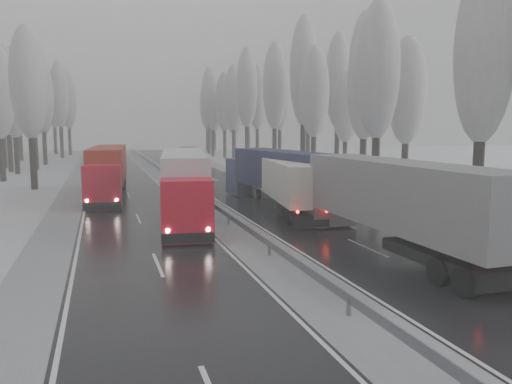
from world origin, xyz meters
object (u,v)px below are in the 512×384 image
truck_red_red (108,168)px  truck_blue_box (279,174)px  truck_cream_box (284,181)px  truck_grey_tarp (386,198)px  box_truck_distant (188,154)px  truck_red_white (184,181)px

truck_red_red → truck_blue_box: bearing=-29.9°
truck_cream_box → truck_red_red: truck_red_red is taller
truck_grey_tarp → truck_cream_box: 12.68m
truck_cream_box → truck_red_red: size_ratio=0.86×
truck_blue_box → truck_red_red: bearing=138.3°
box_truck_distant → truck_red_white: truck_red_white is taller
truck_red_white → box_truck_distant: bearing=88.0°
truck_blue_box → truck_cream_box: size_ratio=1.14×
box_truck_distant → truck_cream_box: bearing=-84.7°
truck_cream_box → truck_red_white: (-7.49, -1.20, 0.38)m
truck_grey_tarp → truck_red_white: bearing=124.8°
truck_blue_box → truck_red_red: truck_red_red is taller
truck_cream_box → box_truck_distant: bearing=95.9°
truck_red_red → truck_cream_box: bearing=-38.4°
truck_grey_tarp → truck_red_white: 14.08m
box_truck_distant → truck_red_red: bearing=-101.2°
truck_red_white → truck_red_red: (-4.69, 12.37, -0.03)m
box_truck_distant → truck_red_red: truck_red_red is taller
truck_red_white → truck_red_red: size_ratio=1.01×
truck_cream_box → truck_red_white: size_ratio=0.85×
truck_red_white → truck_red_red: 13.22m
truck_cream_box → box_truck_distant: (1.93, 53.11, -0.69)m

